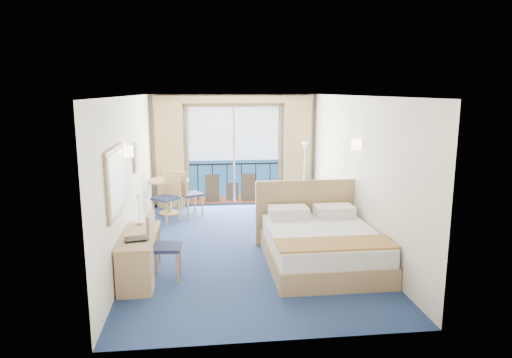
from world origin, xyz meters
name	(u,v)px	position (x,y,z in m)	size (l,w,h in m)	color
floor	(247,246)	(0.00, 0.00, 0.00)	(6.50, 6.50, 0.00)	navy
room_walls	(246,149)	(0.00, 0.00, 1.78)	(4.04, 6.54, 2.72)	white
balcony_door	(234,158)	(-0.01, 3.22, 1.14)	(2.36, 0.03, 2.52)	navy
curtain_left	(170,155)	(-1.55, 3.07, 1.28)	(0.65, 0.22, 2.55)	tan
curtain_right	(297,153)	(1.55, 3.07, 1.28)	(0.65, 0.22, 2.55)	tan
pelmet	(234,99)	(0.00, 3.10, 2.58)	(3.80, 0.25, 0.18)	#A5835A
mirror	(116,181)	(-1.97, -1.50, 1.55)	(0.05, 1.25, 0.95)	#A5835A
wall_print	(136,157)	(-1.97, 0.45, 1.60)	(0.04, 0.42, 0.52)	#A5835A
sconce_left	(128,151)	(-1.94, -0.60, 1.85)	(0.18, 0.18, 0.18)	beige
sconce_right	(356,145)	(1.94, -0.15, 1.85)	(0.18, 0.18, 0.18)	beige
bed	(321,244)	(1.11, -1.00, 0.33)	(1.89, 2.25, 1.19)	#A5835A
nightstand	(335,222)	(1.77, 0.41, 0.27)	(0.42, 0.40, 0.55)	tan
phone	(338,207)	(1.81, 0.37, 0.59)	(0.19, 0.15, 0.08)	silver
armchair	(314,205)	(1.58, 1.37, 0.38)	(0.82, 0.85, 0.77)	#41474F
floor_lamp	(305,158)	(1.67, 2.73, 1.20)	(0.22, 0.22, 1.59)	silver
desk	(136,264)	(-1.74, -1.65, 0.38)	(0.50, 1.46, 0.69)	#A5835A
desk_chair	(160,242)	(-1.43, -1.33, 0.58)	(0.48, 0.47, 1.03)	#1F294A
folder	(135,239)	(-1.75, -1.52, 0.70)	(0.31, 0.23, 0.03)	black
desk_lamp	(139,203)	(-1.79, -0.72, 1.03)	(0.12, 0.12, 0.46)	silver
round_table	(169,188)	(-1.55, 2.39, 0.61)	(0.90, 0.90, 0.81)	#A5835A
table_chair_a	(187,191)	(-1.13, 2.14, 0.58)	(0.61, 0.60, 1.03)	#1F294A
table_chair_b	(169,193)	(-1.52, 1.83, 0.61)	(0.66, 0.66, 1.07)	#1F294A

